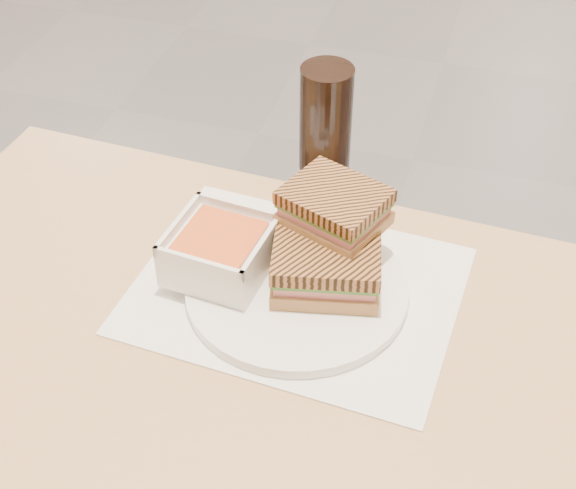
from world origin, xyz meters
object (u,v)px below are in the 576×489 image
(cola_glass, at_px, (326,119))
(panini_lower, at_px, (326,265))
(main_table, at_px, (319,453))
(soup_bowl, at_px, (221,252))
(plate, at_px, (297,289))

(cola_glass, bearing_deg, panini_lower, -75.02)
(main_table, relative_size, soup_bowl, 9.60)
(main_table, xyz_separation_m, plate, (-0.07, 0.14, 0.12))
(soup_bowl, relative_size, panini_lower, 0.87)
(panini_lower, xyz_separation_m, cola_glass, (-0.07, 0.26, 0.04))
(panini_lower, height_order, cola_glass, cola_glass)
(panini_lower, bearing_deg, cola_glass, 104.98)
(main_table, xyz_separation_m, soup_bowl, (-0.17, 0.14, 0.16))
(main_table, height_order, soup_bowl, soup_bowl)
(soup_bowl, bearing_deg, cola_glass, 77.10)
(panini_lower, bearing_deg, soup_bowl, -174.51)
(plate, distance_m, soup_bowl, 0.10)
(main_table, bearing_deg, panini_lower, 103.23)
(plate, xyz_separation_m, cola_glass, (-0.04, 0.27, 0.07))
(plate, xyz_separation_m, panini_lower, (0.03, 0.01, 0.04))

